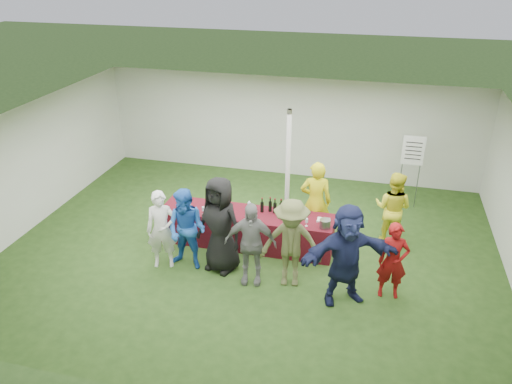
% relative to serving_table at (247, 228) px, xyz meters
% --- Properties ---
extents(ground, '(60.00, 60.00, 0.00)m').
position_rel_serving_table_xyz_m(ground, '(0.15, -0.17, -0.38)').
color(ground, '#284719').
rests_on(ground, ground).
extents(tent, '(10.00, 10.00, 10.00)m').
position_rel_serving_table_xyz_m(tent, '(0.65, 1.03, 0.98)').
color(tent, white).
rests_on(tent, ground).
extents(serving_table, '(3.60, 0.80, 0.75)m').
position_rel_serving_table_xyz_m(serving_table, '(0.00, 0.00, 0.00)').
color(serving_table, maroon).
rests_on(serving_table, ground).
extents(wine_bottles, '(0.74, 0.16, 0.32)m').
position_rel_serving_table_xyz_m(wine_bottles, '(0.63, 0.14, 0.50)').
color(wine_bottles, black).
rests_on(wine_bottles, serving_table).
extents(wine_glasses, '(2.73, 0.12, 0.16)m').
position_rel_serving_table_xyz_m(wine_glasses, '(-0.47, -0.27, 0.49)').
color(wine_glasses, silver).
rests_on(wine_glasses, serving_table).
extents(water_bottle, '(0.07, 0.07, 0.23)m').
position_rel_serving_table_xyz_m(water_bottle, '(0.03, 0.08, 0.48)').
color(water_bottle, silver).
rests_on(water_bottle, serving_table).
extents(bar_towel, '(0.25, 0.18, 0.03)m').
position_rel_serving_table_xyz_m(bar_towel, '(1.58, 0.05, 0.39)').
color(bar_towel, white).
rests_on(bar_towel, serving_table).
extents(dump_bucket, '(0.21, 0.21, 0.18)m').
position_rel_serving_table_xyz_m(dump_bucket, '(1.64, -0.22, 0.46)').
color(dump_bucket, slate).
rests_on(dump_bucket, serving_table).
extents(wine_list_sign, '(0.50, 0.03, 1.80)m').
position_rel_serving_table_xyz_m(wine_list_sign, '(3.29, 2.61, 0.94)').
color(wine_list_sign, slate).
rests_on(wine_list_sign, ground).
extents(staff_pourer, '(0.70, 0.50, 1.79)m').
position_rel_serving_table_xyz_m(staff_pourer, '(1.34, 0.56, 0.52)').
color(staff_pourer, gold).
rests_on(staff_pourer, ground).
extents(staff_back, '(0.93, 0.83, 1.61)m').
position_rel_serving_table_xyz_m(staff_back, '(2.92, 0.84, 0.43)').
color(staff_back, yellow).
rests_on(staff_back, ground).
extents(customer_0, '(0.67, 0.55, 1.60)m').
position_rel_serving_table_xyz_m(customer_0, '(-1.38, -1.15, 0.42)').
color(customer_0, silver).
rests_on(customer_0, ground).
extents(customer_1, '(0.87, 0.71, 1.65)m').
position_rel_serving_table_xyz_m(customer_1, '(-0.89, -1.08, 0.45)').
color(customer_1, blue).
rests_on(customer_1, ground).
extents(customer_2, '(1.08, 0.86, 1.93)m').
position_rel_serving_table_xyz_m(customer_2, '(-0.25, -0.97, 0.59)').
color(customer_2, black).
rests_on(customer_2, ground).
extents(customer_3, '(1.00, 0.52, 1.64)m').
position_rel_serving_table_xyz_m(customer_3, '(0.41, -1.24, 0.44)').
color(customer_3, slate).
rests_on(customer_3, ground).
extents(customer_4, '(1.20, 0.78, 1.74)m').
position_rel_serving_table_xyz_m(customer_4, '(1.14, -1.14, 0.50)').
color(customer_4, brown).
rests_on(customer_4, ground).
extents(customer_5, '(1.81, 1.29, 1.88)m').
position_rel_serving_table_xyz_m(customer_5, '(2.14, -1.38, 0.57)').
color(customer_5, '#192046').
rests_on(customer_5, ground).
extents(customer_6, '(0.57, 0.41, 1.46)m').
position_rel_serving_table_xyz_m(customer_6, '(2.94, -1.05, 0.35)').
color(customer_6, maroon).
rests_on(customer_6, ground).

